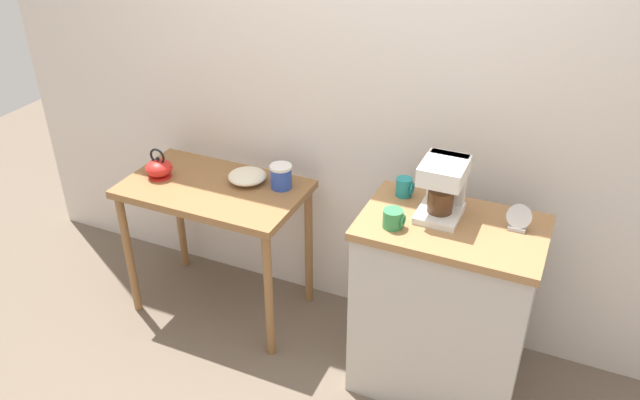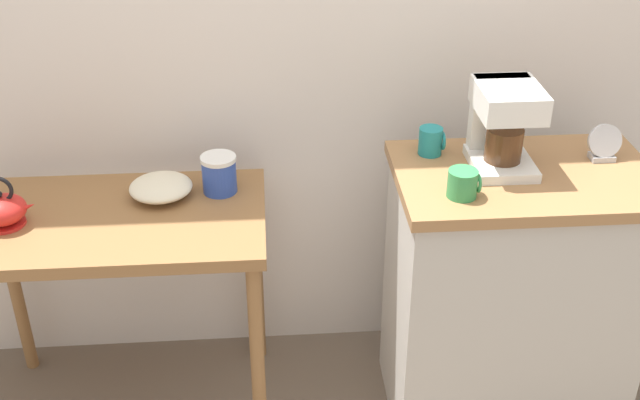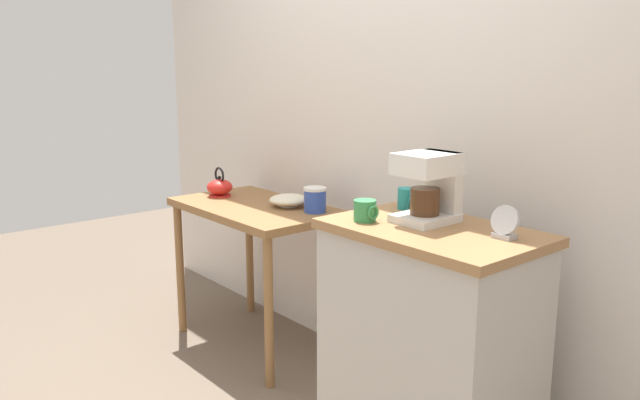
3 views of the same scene
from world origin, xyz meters
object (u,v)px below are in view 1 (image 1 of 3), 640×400
at_px(teakettle, 159,168).
at_px(table_clock, 519,219).
at_px(mug_tall_green, 393,219).
at_px(mug_dark_teal, 404,187).
at_px(coffee_maker, 444,185).
at_px(bowl_stoneware, 247,176).
at_px(canister_enamel, 281,176).

height_order(teakettle, table_clock, table_clock).
distance_m(mug_tall_green, mug_dark_teal, 0.27).
relative_size(teakettle, coffee_maker, 0.66).
bearing_deg(mug_tall_green, mug_dark_teal, 97.76).
relative_size(bowl_stoneware, mug_dark_teal, 2.29).
height_order(bowl_stoneware, canister_enamel, canister_enamel).
xyz_separation_m(bowl_stoneware, mug_dark_teal, (0.84, -0.04, 0.15)).
xyz_separation_m(bowl_stoneware, coffee_maker, (1.04, -0.12, 0.25)).
height_order(mug_tall_green, mug_dark_teal, mug_dark_teal).
height_order(teakettle, canister_enamel, teakettle).
distance_m(bowl_stoneware, mug_dark_teal, 0.86).
height_order(bowl_stoneware, coffee_maker, coffee_maker).
bearing_deg(canister_enamel, mug_tall_green, -25.53).
relative_size(bowl_stoneware, canister_enamel, 1.59).
xyz_separation_m(teakettle, mug_tall_green, (1.33, -0.17, 0.13)).
height_order(teakettle, mug_dark_teal, mug_dark_teal).
relative_size(bowl_stoneware, teakettle, 1.15).
xyz_separation_m(mug_tall_green, mug_dark_teal, (-0.04, 0.27, 0.00)).
distance_m(canister_enamel, coffee_maker, 0.89).
xyz_separation_m(teakettle, mug_dark_teal, (1.29, 0.10, 0.13)).
distance_m(teakettle, mug_dark_teal, 1.30).
bearing_deg(canister_enamel, mug_dark_teal, -5.39).
bearing_deg(mug_tall_green, table_clock, 21.81).
xyz_separation_m(teakettle, coffee_maker, (1.48, 0.01, 0.23)).
relative_size(teakettle, mug_dark_teal, 2.00).
relative_size(coffee_maker, mug_dark_teal, 3.01).
height_order(bowl_stoneware, teakettle, teakettle).
xyz_separation_m(mug_tall_green, table_clock, (0.48, 0.19, 0.01)).
relative_size(bowl_stoneware, table_clock, 1.72).
bearing_deg(coffee_maker, canister_enamel, 170.36).
height_order(coffee_maker, mug_dark_teal, coffee_maker).
xyz_separation_m(canister_enamel, mug_dark_teal, (0.66, -0.06, 0.12)).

